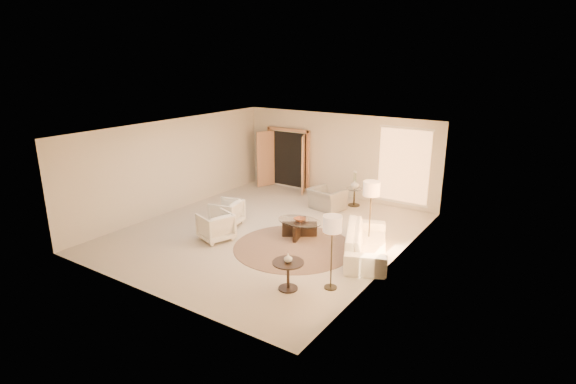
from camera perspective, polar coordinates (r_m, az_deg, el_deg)
The scene contains 18 objects.
room at distance 11.82m, azimuth -2.69°, elevation 1.23°, with size 7.04×8.04×2.83m.
windows_right at distance 10.35m, azimuth 13.28°, elevation -1.77°, with size 0.10×6.40×2.40m, color #FFB066, non-canonical shape.
window_back_corner at distance 14.22m, azimuth 14.45°, elevation 3.19°, with size 1.70×0.10×2.40m, color #FFB066, non-canonical shape.
curtains_right at distance 11.20m, azimuth 14.66°, elevation -0.73°, with size 0.06×5.20×2.60m, color tan, non-canonical shape.
french_doors at distance 15.99m, azimuth -0.11°, elevation 4.16°, with size 1.95×0.66×2.16m.
area_rug at distance 11.30m, azimuth 0.74°, elevation -7.01°, with size 3.02×3.02×0.01m, color #463026.
sofa at distance 10.88m, azimuth 9.92°, elevation -6.29°, with size 2.38×0.93×0.69m, color white.
armchair_left at distance 12.73m, azimuth -7.82°, elevation -2.48°, with size 0.77×0.72×0.79m, color white.
armchair_right at distance 11.77m, azimuth -9.17°, elevation -4.17°, with size 0.78×0.73×0.80m, color white.
accent_chair at distance 13.97m, azimuth 4.94°, elevation -0.44°, with size 1.01×0.66×0.88m, color gray.
coffee_table at distance 11.84m, azimuth 1.48°, elevation -4.43°, with size 1.57×1.57×0.45m.
end_table at distance 9.22m, azimuth 0.02°, elevation -9.94°, with size 0.64×0.64×0.61m.
side_table at distance 14.43m, azimuth 8.42°, elevation -0.39°, with size 0.49×0.49×0.57m.
floor_lamp_near at distance 11.03m, azimuth 10.54°, elevation 0.05°, with size 0.41×0.41×1.69m.
floor_lamp_far at distance 8.93m, azimuth 5.65°, elevation -4.47°, with size 0.38×0.38×1.58m.
bowl at distance 11.76m, azimuth 1.48°, elevation -3.50°, with size 0.31×0.31×0.07m, color brown.
end_vase at distance 9.10m, azimuth 0.02°, elevation -8.38°, with size 0.17×0.17×0.18m, color silver.
side_vase at distance 14.33m, azimuth 8.48°, elevation 0.98°, with size 0.26×0.26×0.27m, color silver.
Camera 1 is at (6.74, -9.17, 4.57)m, focal length 28.00 mm.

